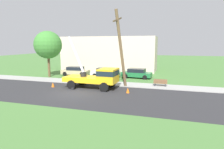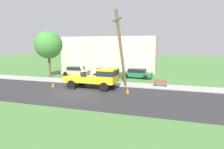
{
  "view_description": "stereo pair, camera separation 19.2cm",
  "coord_description": "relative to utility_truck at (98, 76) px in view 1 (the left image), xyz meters",
  "views": [
    {
      "loc": [
        9.55,
        -17.82,
        5.12
      ],
      "look_at": [
        2.96,
        3.93,
        1.53
      ],
      "focal_mm": 31.48,
      "sensor_mm": 36.0,
      "label": 1
    },
    {
      "loc": [
        9.73,
        -17.76,
        5.12
      ],
      "look_at": [
        2.96,
        3.93,
        1.53
      ],
      "focal_mm": 31.48,
      "sensor_mm": 36.0,
      "label": 2
    }
  ],
  "objects": [
    {
      "name": "park_bench",
      "position": [
        6.85,
        2.97,
        -0.95
      ],
      "size": [
        1.6,
        0.45,
        0.9
      ],
      "color": "brown",
      "rests_on": "ground"
    },
    {
      "name": "parked_sedan_silver",
      "position": [
        -1.64,
        7.62,
        -0.7
      ],
      "size": [
        4.53,
        2.25,
        1.42
      ],
      "color": "#B7B7BF",
      "rests_on": "ground"
    },
    {
      "name": "lowrise_building_backdrop",
      "position": [
        -3.7,
        15.98,
        1.79
      ],
      "size": [
        18.0,
        6.0,
        6.4
      ],
      "primitive_type": "cube",
      "color": "beige",
      "rests_on": "ground"
    },
    {
      "name": "parked_sedan_tan",
      "position": [
        -6.85,
        7.81,
        -0.7
      ],
      "size": [
        4.52,
        2.22,
        1.42
      ],
      "color": "tan",
      "rests_on": "ground"
    },
    {
      "name": "utility_truck",
      "position": [
        0.0,
        0.0,
        0.0
      ],
      "size": [
        6.76,
        3.21,
        5.98
      ],
      "color": "gold",
      "rests_on": "ground"
    },
    {
      "name": "parked_sedan_green",
      "position": [
        3.09,
        8.25,
        -0.7
      ],
      "size": [
        4.55,
        2.28,
        1.42
      ],
      "color": "#1E6638",
      "rests_on": "ground"
    },
    {
      "name": "traffic_cone_ahead",
      "position": [
        3.78,
        -1.05,
        -1.13
      ],
      "size": [
        0.36,
        0.36,
        0.56
      ],
      "primitive_type": "cone",
      "color": "orange",
      "rests_on": "ground"
    },
    {
      "name": "road_asphalt",
      "position": [
        -1.55,
        -2.86,
        -1.4
      ],
      "size": [
        80.0,
        8.95,
        0.01
      ],
      "primitive_type": "cube",
      "color": "#2B2B2D",
      "rests_on": "ground"
    },
    {
      "name": "leaning_utility_pole",
      "position": [
        2.6,
        0.55,
        3.06
      ],
      "size": [
        0.9,
        3.28,
        8.72
      ],
      "color": "brown",
      "rests_on": "ground"
    },
    {
      "name": "traffic_cone_behind",
      "position": [
        -5.36,
        -0.85,
        -1.13
      ],
      "size": [
        0.36,
        0.36,
        0.56
      ],
      "primitive_type": "cone",
      "color": "orange",
      "rests_on": "ground"
    },
    {
      "name": "sidewalk_strip",
      "position": [
        -1.55,
        2.9,
        -1.36
      ],
      "size": [
        80.0,
        2.57,
        0.1
      ],
      "primitive_type": "cube",
      "color": "#9E9E99",
      "rests_on": "ground"
    },
    {
      "name": "ground_plane",
      "position": [
        -1.55,
        9.14,
        -1.41
      ],
      "size": [
        120.0,
        120.0,
        0.0
      ],
      "primitive_type": "plane",
      "color": "#477538"
    },
    {
      "name": "roadside_tree_near",
      "position": [
        -10.13,
        5.42,
        3.49
      ],
      "size": [
        4.2,
        4.2,
        7.02
      ],
      "color": "brown",
      "rests_on": "ground"
    }
  ]
}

